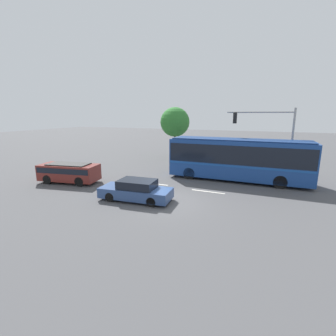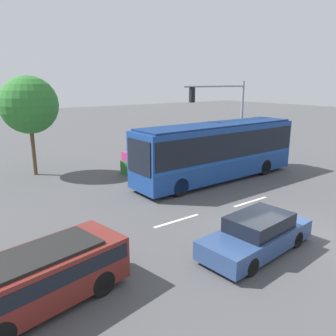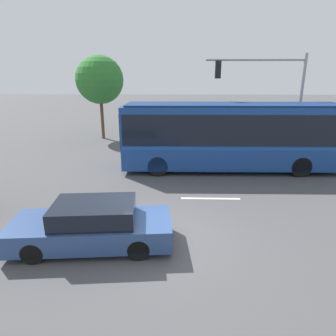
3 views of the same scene
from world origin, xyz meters
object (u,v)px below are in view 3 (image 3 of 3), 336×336
at_px(sedan_foreground, 92,226).
at_px(traffic_light_pole, 274,91).
at_px(city_bus, 232,133).
at_px(street_tree_left, 100,80).

bearing_deg(sedan_foreground, traffic_light_pole, -135.54).
bearing_deg(sedan_foreground, city_bus, -130.60).
height_order(sedan_foreground, traffic_light_pole, traffic_light_pole).
relative_size(city_bus, sedan_foreground, 2.38).
distance_m(traffic_light_pole, street_tree_left, 12.70).
bearing_deg(traffic_light_pole, city_bus, 34.29).
distance_m(sedan_foreground, traffic_light_pole, 12.41).
height_order(city_bus, sedan_foreground, city_bus).
xyz_separation_m(traffic_light_pole, street_tree_left, (-11.11, 6.13, 0.50)).
bearing_deg(street_tree_left, traffic_light_pole, -28.88).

